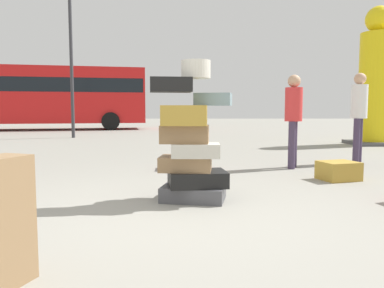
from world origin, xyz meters
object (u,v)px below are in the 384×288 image
(suitcase_tower, at_px, (191,145))
(yellow_dummy_statue, at_px, (376,84))
(suitcase_maroon_right_side, at_px, (185,164))
(parked_bus, at_px, (46,94))
(lamp_post, at_px, (71,34))
(suitcase_tan_foreground_near, at_px, (338,171))
(person_tourist_with_camera, at_px, (359,110))
(person_bearded_onlooker, at_px, (293,113))

(suitcase_tower, xyz_separation_m, yellow_dummy_statue, (5.47, 6.90, 1.15))
(suitcase_tower, xyz_separation_m, suitcase_maroon_right_side, (-0.08, 2.27, -0.54))
(parked_bus, xyz_separation_m, lamp_post, (3.08, -5.67, 1.89))
(suitcase_maroon_right_side, bearing_deg, yellow_dummy_statue, 38.00)
(suitcase_tan_foreground_near, distance_m, suitcase_maroon_right_side, 2.48)
(suitcase_tan_foreground_near, distance_m, person_tourist_with_camera, 2.23)
(suitcase_tower, height_order, person_bearded_onlooker, person_bearded_onlooker)
(person_bearded_onlooker, relative_size, lamp_post, 0.29)
(suitcase_tower, bearing_deg, yellow_dummy_statue, 51.59)
(suitcase_maroon_right_side, distance_m, lamp_post, 9.28)
(suitcase_tan_foreground_near, relative_size, lamp_post, 0.09)
(person_tourist_with_camera, bearing_deg, yellow_dummy_statue, -173.49)
(lamp_post, bearing_deg, suitcase_maroon_right_side, -60.75)
(person_bearded_onlooker, relative_size, yellow_dummy_statue, 0.41)
(yellow_dummy_statue, bearing_deg, person_tourist_with_camera, -119.83)
(lamp_post, bearing_deg, parked_bus, 118.49)
(suitcase_maroon_right_side, height_order, person_bearded_onlooker, person_bearded_onlooker)
(suitcase_tan_foreground_near, distance_m, parked_bus, 17.13)
(suitcase_maroon_right_side, distance_m, person_tourist_with_camera, 3.51)
(lamp_post, bearing_deg, person_tourist_with_camera, -42.03)
(suitcase_tower, bearing_deg, lamp_post, 113.62)
(suitcase_maroon_right_side, bearing_deg, suitcase_tan_foreground_near, -26.50)
(suitcase_tower, height_order, suitcase_tan_foreground_near, suitcase_tower)
(suitcase_tower, xyz_separation_m, person_bearded_onlooker, (1.81, 2.38, 0.35))
(suitcase_maroon_right_side, xyz_separation_m, person_bearded_onlooker, (1.89, 0.11, 0.88))
(suitcase_tower, bearing_deg, suitcase_maroon_right_side, 92.02)
(suitcase_tan_foreground_near, relative_size, yellow_dummy_statue, 0.13)
(suitcase_tan_foreground_near, bearing_deg, yellow_dummy_statue, 43.83)
(person_tourist_with_camera, distance_m, parked_bus, 16.31)
(person_bearded_onlooker, height_order, yellow_dummy_statue, yellow_dummy_statue)
(person_tourist_with_camera, xyz_separation_m, yellow_dummy_statue, (2.25, 3.92, 0.75))
(suitcase_tan_foreground_near, height_order, suitcase_maroon_right_side, suitcase_tan_foreground_near)
(suitcase_tower, relative_size, suitcase_tan_foreground_near, 3.04)
(suitcase_tower, height_order, person_tourist_with_camera, person_tourist_with_camera)
(yellow_dummy_statue, xyz_separation_m, lamp_post, (-9.72, 2.82, 1.95))
(suitcase_tan_foreground_near, xyz_separation_m, suitcase_maroon_right_side, (-2.25, 1.04, -0.04))
(parked_bus, bearing_deg, person_bearded_onlooker, -66.12)
(person_tourist_with_camera, bearing_deg, lamp_post, -95.69)
(suitcase_tower, relative_size, yellow_dummy_statue, 0.39)
(suitcase_tan_foreground_near, bearing_deg, lamp_post, 111.19)
(person_tourist_with_camera, bearing_deg, parked_bus, -103.28)
(person_bearded_onlooker, bearing_deg, person_tourist_with_camera, 137.41)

